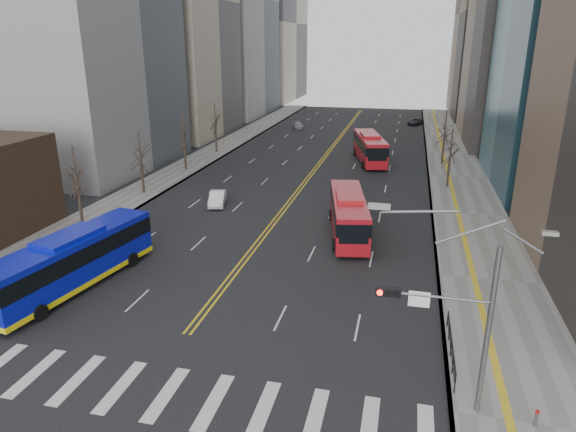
{
  "coord_description": "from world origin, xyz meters",
  "views": [
    {
      "loc": [
        11.33,
        -18.16,
        15.7
      ],
      "look_at": [
        3.98,
        13.08,
        4.68
      ],
      "focal_mm": 32.0,
      "sensor_mm": 36.0,
      "label": 1
    }
  ],
  "objects": [
    {
      "name": "car_dark_far",
      "position": [
        12.5,
        85.72,
        0.62
      ],
      "size": [
        3.25,
        4.9,
        1.25
      ],
      "primitive_type": "imported",
      "rotation": [
        0.0,
        0.0,
        -0.28
      ],
      "color": "black",
      "rests_on": "ground"
    },
    {
      "name": "signal_mast",
      "position": [
        13.77,
        2.0,
        4.86
      ],
      "size": [
        5.37,
        0.37,
        9.39
      ],
      "color": "slate",
      "rests_on": "ground"
    },
    {
      "name": "pedestrian_railing",
      "position": [
        14.3,
        6.0,
        0.82
      ],
      "size": [
        0.06,
        6.06,
        1.02
      ],
      "color": "black",
      "rests_on": "sidewalk_right"
    },
    {
      "name": "street_trees",
      "position": [
        -7.18,
        34.55,
        4.87
      ],
      "size": [
        35.2,
        47.2,
        7.6
      ],
      "color": "#2F231D",
      "rests_on": "ground"
    },
    {
      "name": "blue_bus",
      "position": [
        -9.68,
        8.83,
        1.99
      ],
      "size": [
        4.87,
        13.38,
        3.79
      ],
      "color": "#0C14B5",
      "rests_on": "ground"
    },
    {
      "name": "red_bus_far",
      "position": [
        6.37,
        51.07,
        2.13
      ],
      "size": [
        5.66,
        12.54,
        3.85
      ],
      "color": "#AC121B",
      "rests_on": "ground"
    },
    {
      "name": "crosswalk",
      "position": [
        0.0,
        0.0,
        0.01
      ],
      "size": [
        26.7,
        4.0,
        0.01
      ],
      "color": "silver",
      "rests_on": "ground"
    },
    {
      "name": "car_dark_mid",
      "position": [
        7.03,
        55.93,
        0.69
      ],
      "size": [
        1.95,
        4.17,
        1.38
      ],
      "primitive_type": "imported",
      "rotation": [
        0.0,
        0.0,
        0.08
      ],
      "color": "black",
      "rests_on": "ground"
    },
    {
      "name": "car_white",
      "position": [
        -6.84,
        28.11,
        0.7
      ],
      "size": [
        2.49,
        4.48,
        1.4
      ],
      "primitive_type": "imported",
      "rotation": [
        0.0,
        0.0,
        0.25
      ],
      "color": "white",
      "rests_on": "ground"
    },
    {
      "name": "sidewalk_left",
      "position": [
        -16.5,
        45.0,
        0.07
      ],
      "size": [
        5.0,
        130.0,
        0.15
      ],
      "primitive_type": "cube",
      "color": "slate",
      "rests_on": "ground"
    },
    {
      "name": "sidewalk_right",
      "position": [
        17.5,
        45.0,
        0.07
      ],
      "size": [
        7.0,
        130.0,
        0.15
      ],
      "primitive_type": "cube",
      "color": "slate",
      "rests_on": "ground"
    },
    {
      "name": "ground",
      "position": [
        0.0,
        0.0,
        0.0
      ],
      "size": [
        220.0,
        220.0,
        0.0
      ],
      "primitive_type": "plane",
      "color": "black"
    },
    {
      "name": "red_bus_near",
      "position": [
        6.92,
        22.81,
        2.0
      ],
      "size": [
        4.73,
        11.67,
        3.6
      ],
      "color": "#AC121B",
      "rests_on": "ground"
    },
    {
      "name": "car_silver",
      "position": [
        -8.97,
        76.27,
        0.6
      ],
      "size": [
        3.01,
        4.48,
        1.21
      ],
      "primitive_type": "imported",
      "rotation": [
        0.0,
        0.0,
        0.35
      ],
      "color": "gray",
      "rests_on": "ground"
    },
    {
      "name": "centerline",
      "position": [
        0.0,
        55.0,
        0.01
      ],
      "size": [
        0.55,
        100.0,
        0.01
      ],
      "color": "gold",
      "rests_on": "ground"
    }
  ]
}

